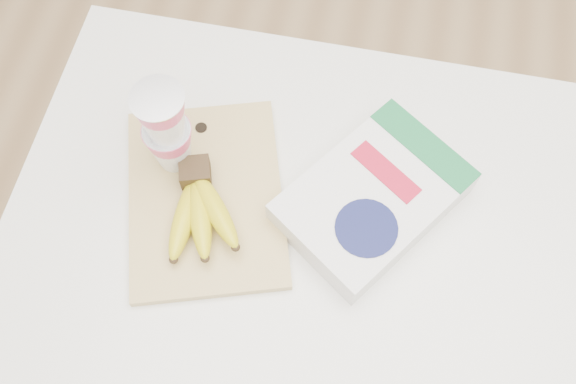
% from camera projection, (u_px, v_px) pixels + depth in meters
% --- Properties ---
extents(table, '(1.08, 0.72, 0.81)m').
position_uv_depth(table, '(329.00, 302.00, 1.38)').
color(table, white).
rests_on(table, ground).
extents(cutting_board, '(0.33, 0.39, 0.02)m').
position_uv_depth(cutting_board, '(206.00, 197.00, 1.03)').
color(cutting_board, tan).
rests_on(cutting_board, table).
extents(bananas, '(0.14, 0.18, 0.06)m').
position_uv_depth(bananas, '(199.00, 209.00, 0.99)').
color(bananas, '#382816').
rests_on(bananas, cutting_board).
extents(yogurt_stack, '(0.08, 0.08, 0.18)m').
position_uv_depth(yogurt_stack, '(166.00, 128.00, 0.96)').
color(yogurt_stack, white).
rests_on(yogurt_stack, cutting_board).
extents(cereal_box, '(0.32, 0.34, 0.06)m').
position_uv_depth(cereal_box, '(373.00, 198.00, 1.01)').
color(cereal_box, white).
rests_on(cereal_box, table).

